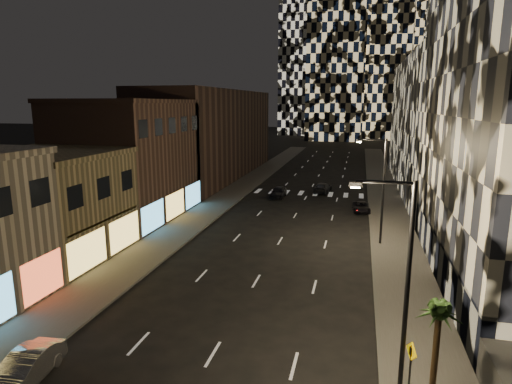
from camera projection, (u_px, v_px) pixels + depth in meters
The scene contains 17 objects.
sidewalk_left at pixel (237, 189), 60.26m from camera, with size 4.00×120.00×0.15m, color #47443F.
sidewalk_right at pixel (385, 197), 55.64m from camera, with size 4.00×120.00×0.15m, color #47443F.
curb_left at pixel (252, 190), 59.78m from camera, with size 0.20×120.00×0.15m, color #4C4C47.
curb_right at pixel (368, 196), 56.13m from camera, with size 0.20×120.00×0.15m, color #4C4C47.
retail_tan at pixel (49, 207), 33.49m from camera, with size 10.00×10.00×8.00m, color olive.
retail_brown at pixel (130, 161), 44.98m from camera, with size 10.00×15.00×12.00m, color #4E352C.
retail_filler_left at pixel (213, 134), 69.98m from camera, with size 10.00×40.00×14.00m, color #4E352C.
midrise_base at pixel (438, 253), 30.56m from camera, with size 0.60×25.00×3.00m, color #383838.
midrise_filler_right at pixel (463, 126), 58.17m from camera, with size 16.00×40.00×18.00m, color #232326.
streetlight_near at pixel (402, 275), 16.90m from camera, with size 2.55×0.25×9.00m.
streetlight_far at pixel (381, 184), 35.92m from camera, with size 2.55×0.25×9.00m.
car_silver_parked at pixel (25, 369), 18.57m from camera, with size 1.46×4.19×1.38m, color gray.
car_dark_midlane at pixel (278, 192), 55.33m from camera, with size 1.68×4.17×1.42m, color black.
car_dark_oncoming at pixel (322, 188), 58.29m from camera, with size 1.91×4.69×1.36m, color black.
car_dark_rightlane at pixel (361, 207), 48.03m from camera, with size 1.81×3.93×1.09m, color black.
ped_sign at pixel (411, 360), 17.27m from camera, with size 0.33×0.79×2.49m.
palm_tree at pixel (439, 318), 17.27m from camera, with size 2.08×2.06×4.07m.
Camera 1 is at (6.49, -6.78, 12.02)m, focal length 30.00 mm.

